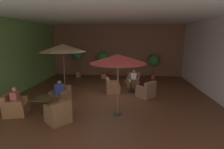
{
  "coord_description": "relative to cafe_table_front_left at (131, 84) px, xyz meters",
  "views": [
    {
      "loc": [
        0.74,
        -8.18,
        2.99
      ],
      "look_at": [
        0.0,
        0.52,
        1.07
      ],
      "focal_mm": 27.28,
      "sensor_mm": 36.0,
      "label": 1
    }
  ],
  "objects": [
    {
      "name": "wall_left_accent",
      "position": [
        -6.07,
        -0.96,
        1.49
      ],
      "size": [
        0.08,
        10.36,
        3.92
      ],
      "primitive_type": "cube",
      "color": "#649345",
      "rests_on": "ground_plane"
    },
    {
      "name": "patio_umbrella_center_beige",
      "position": [
        -0.59,
        -2.88,
        1.73
      ],
      "size": [
        2.12,
        2.12,
        2.38
      ],
      "color": "#2D2D2D",
      "rests_on": "ground_plane"
    },
    {
      "name": "iced_drink_cup",
      "position": [
        -0.07,
        -0.13,
        0.22
      ],
      "size": [
        0.08,
        0.08,
        0.11
      ],
      "primitive_type": "cylinder",
      "color": "white",
      "rests_on": "cafe_table_front_left"
    },
    {
      "name": "cafe_table_front_left",
      "position": [
        0.0,
        0.0,
        0.0
      ],
      "size": [
        0.73,
        0.73,
        0.64
      ],
      "color": "black",
      "rests_on": "ground_plane"
    },
    {
      "name": "ceiling_slab",
      "position": [
        -1.02,
        -0.96,
        3.48
      ],
      "size": [
        10.19,
        10.36,
        0.06
      ],
      "primitive_type": "cube",
      "color": "silver",
      "rests_on": "wall_back_brick"
    },
    {
      "name": "armchair_front_right_north",
      "position": [
        -2.65,
        -3.73,
        -0.15
      ],
      "size": [
        1.04,
        1.04,
        0.84
      ],
      "color": "brown",
      "rests_on": "ground_plane"
    },
    {
      "name": "patron_with_friend",
      "position": [
        0.19,
        1.01,
        0.25
      ],
      "size": [
        0.37,
        0.27,
        0.62
      ],
      "color": "silver",
      "rests_on": "ground_plane"
    },
    {
      "name": "armchair_front_left_east",
      "position": [
        0.77,
        -0.75,
        -0.16
      ],
      "size": [
        1.06,
        1.06,
        0.84
      ],
      "color": "#885D46",
      "rests_on": "ground_plane"
    },
    {
      "name": "patio_umbrella_tall_red",
      "position": [
        -3.71,
        -0.16,
        1.95
      ],
      "size": [
        2.51,
        2.51,
        2.65
      ],
      "color": "#2D2D2D",
      "rests_on": "ground_plane"
    },
    {
      "name": "wall_right_plain",
      "position": [
        4.03,
        -0.96,
        1.49
      ],
      "size": [
        0.08,
        10.36,
        3.92
      ],
      "primitive_type": "cube",
      "color": "silver",
      "rests_on": "ground_plane"
    },
    {
      "name": "wall_back_brick",
      "position": [
        -1.02,
        4.18,
        1.49
      ],
      "size": [
        10.19,
        0.08,
        3.92
      ],
      "primitive_type": "cube",
      "color": "brown",
      "rests_on": "ground_plane"
    },
    {
      "name": "patron_by_window",
      "position": [
        -4.55,
        -3.26,
        0.27
      ],
      "size": [
        0.32,
        0.41,
        0.66
      ],
      "color": "#B5554A",
      "rests_on": "ground_plane"
    },
    {
      "name": "armchair_front_left_north",
      "position": [
        -1.04,
        -0.24,
        -0.16
      ],
      "size": [
        0.87,
        0.88,
        0.83
      ],
      "color": "#8F5D40",
      "rests_on": "ground_plane"
    },
    {
      "name": "potted_tree_mid_right",
      "position": [
        -3.97,
        3.39,
        1.13
      ],
      "size": [
        0.86,
        0.86,
        2.21
      ],
      "color": "#AF6544",
      "rests_on": "ground_plane"
    },
    {
      "name": "armchair_front_left_south",
      "position": [
        0.2,
        1.05,
        -0.15
      ],
      "size": [
        0.88,
        0.9,
        0.84
      ],
      "color": "brown",
      "rests_on": "ground_plane"
    },
    {
      "name": "cafe_table_front_right",
      "position": [
        -3.5,
        -3.0,
        0.05
      ],
      "size": [
        0.77,
        0.77,
        0.64
      ],
      "color": "black",
      "rests_on": "ground_plane"
    },
    {
      "name": "potted_tree_left_corner",
      "position": [
        -1.97,
        3.13,
        0.95
      ],
      "size": [
        0.82,
        0.82,
        2.0
      ],
      "color": "#AD6A3F",
      "rests_on": "ground_plane"
    },
    {
      "name": "armchair_front_right_south",
      "position": [
        -4.59,
        -3.26,
        -0.15
      ],
      "size": [
        0.93,
        0.9,
        0.85
      ],
      "color": "#925D37",
      "rests_on": "ground_plane"
    },
    {
      "name": "armchair_front_right_east",
      "position": [
        -3.28,
        -1.91,
        -0.17
      ],
      "size": [
        0.87,
        0.89,
        0.79
      ],
      "color": "brown",
      "rests_on": "ground_plane"
    },
    {
      "name": "potted_tree_mid_left",
      "position": [
        1.7,
        3.34,
        0.78
      ],
      "size": [
        0.85,
        0.85,
        1.74
      ],
      "color": "#AD5F4A",
      "rests_on": "ground_plane"
    },
    {
      "name": "patron_blue_shirt",
      "position": [
        -3.28,
        -1.95,
        0.22
      ],
      "size": [
        0.41,
        0.33,
        0.68
      ],
      "color": "#374794",
      "rests_on": "ground_plane"
    },
    {
      "name": "ground_plane",
      "position": [
        -1.02,
        -0.96,
        -0.48
      ],
      "size": [
        10.19,
        10.36,
        0.02
      ],
      "primitive_type": "cube",
      "color": "#56311D"
    }
  ]
}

